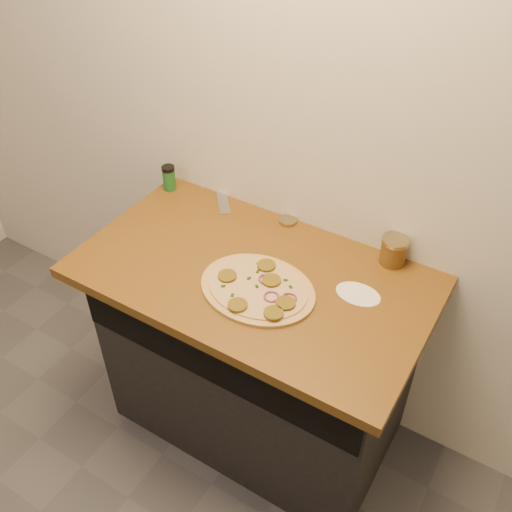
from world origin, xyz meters
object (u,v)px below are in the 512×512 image
Objects in this scene: salsa_jar at (394,250)px; spice_shaker at (169,178)px; pizza at (258,288)px; chefs_knife at (220,187)px.

spice_shaker reaches higher than salsa_jar.
pizza reaches higher than chefs_knife.
pizza is 1.55× the size of chefs_knife.
chefs_knife is at bearing 135.63° from pizza.
chefs_knife is at bearing 174.68° from salsa_jar.
pizza is 3.87× the size of spice_shaker.
spice_shaker reaches higher than chefs_knife.
chefs_knife is 0.76m from salsa_jar.
spice_shaker reaches higher than pizza.
chefs_knife is (-0.44, 0.43, -0.00)m from pizza.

